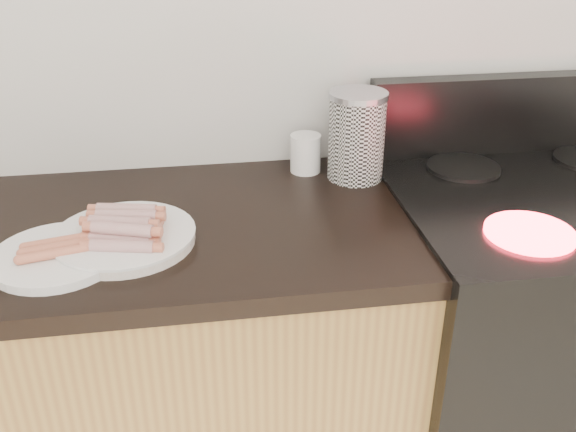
{
  "coord_description": "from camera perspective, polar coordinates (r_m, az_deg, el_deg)",
  "views": [
    {
      "loc": [
        -0.04,
        0.46,
        1.54
      ],
      "look_at": [
        0.14,
        1.62,
        0.93
      ],
      "focal_mm": 40.0,
      "sensor_mm": 36.0,
      "label": 1
    }
  ],
  "objects": [
    {
      "name": "plain_sausages",
      "position": [
        1.29,
        -19.97,
        -2.66
      ],
      "size": [
        0.12,
        0.09,
        0.02
      ],
      "rotation": [
        0.0,
        0.0,
        0.22
      ],
      "color": "#D26335",
      "rests_on": "side_plate"
    },
    {
      "name": "burner_far_left",
      "position": [
        1.65,
        15.33,
        4.18
      ],
      "size": [
        0.18,
        0.18,
        0.01
      ],
      "primitive_type": "cylinder",
      "color": "black",
      "rests_on": "stove"
    },
    {
      "name": "hotdog_pile",
      "position": [
        1.31,
        -14.47,
        -0.8
      ],
      "size": [
        0.12,
        0.2,
        0.05
      ],
      "rotation": [
        0.0,
        0.0,
        -0.27
      ],
      "color": "#A0311F",
      "rests_on": "main_plate"
    },
    {
      "name": "burner_near_left",
      "position": [
        1.38,
        20.69,
        -1.4
      ],
      "size": [
        0.18,
        0.18,
        0.01
      ],
      "primitive_type": "cylinder",
      "color": "#FF1E2D",
      "rests_on": "stove"
    },
    {
      "name": "main_plate",
      "position": [
        1.32,
        -14.31,
        -1.99
      ],
      "size": [
        0.36,
        0.36,
        0.02
      ],
      "primitive_type": "cylinder",
      "rotation": [
        0.0,
        0.0,
        0.39
      ],
      "color": "white",
      "rests_on": "counter_slab"
    },
    {
      "name": "stove_panel",
      "position": [
        1.79,
        19.35,
        8.62
      ],
      "size": [
        0.76,
        0.06,
        0.2
      ],
      "primitive_type": "cube",
      "color": "black",
      "rests_on": "stove"
    },
    {
      "name": "wall_back",
      "position": [
        1.56,
        -7.44,
        18.33
      ],
      "size": [
        4.0,
        0.04,
        2.6
      ],
      "primitive_type": "cube",
      "color": "silver",
      "rests_on": "ground"
    },
    {
      "name": "side_plate",
      "position": [
        1.3,
        -19.84,
        -3.36
      ],
      "size": [
        0.28,
        0.28,
        0.02
      ],
      "primitive_type": "cylinder",
      "rotation": [
        0.0,
        0.0,
        -0.13
      ],
      "color": "silver",
      "rests_on": "counter_slab"
    },
    {
      "name": "canister",
      "position": [
        1.55,
        6.12,
        7.1
      ],
      "size": [
        0.14,
        0.14,
        0.21
      ],
      "rotation": [
        0.0,
        0.0,
        -0.12
      ],
      "color": "white",
      "rests_on": "counter_slab"
    },
    {
      "name": "mug",
      "position": [
        1.6,
        1.57,
        5.59
      ],
      "size": [
        0.1,
        0.1,
        0.09
      ],
      "primitive_type": "cylinder",
      "rotation": [
        0.0,
        0.0,
        -0.4
      ],
      "color": "white",
      "rests_on": "counter_slab"
    },
    {
      "name": "stove",
      "position": [
        1.82,
        20.62,
        -11.2
      ],
      "size": [
        0.76,
        0.65,
        0.91
      ],
      "color": "black",
      "rests_on": "floor"
    }
  ]
}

